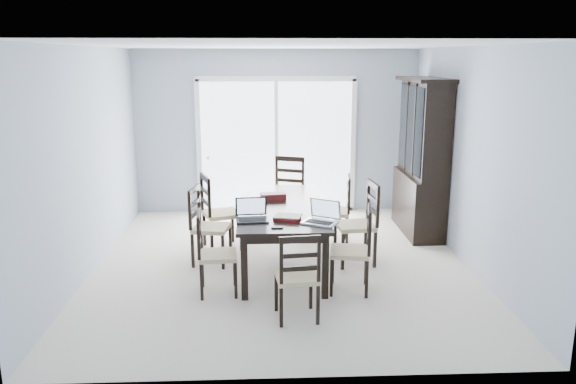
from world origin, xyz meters
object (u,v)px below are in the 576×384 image
at_px(laptop_silver, 320,218).
at_px(chair_right_near, 359,240).
at_px(chair_left_near, 209,244).
at_px(chair_end_near, 298,268).
at_px(chair_left_far, 214,204).
at_px(hot_tub, 254,172).
at_px(cell_phone, 277,227).
at_px(dining_table, 282,211).
at_px(china_hutch, 422,159).
at_px(chair_right_far, 340,202).
at_px(chair_left_mid, 203,217).
at_px(chair_right_mid, 363,214).
at_px(game_box, 273,196).
at_px(laptop_dark, 252,216).
at_px(chair_end_far, 288,185).

bearing_deg(laptop_silver, chair_right_near, 22.96).
distance_m(chair_left_near, chair_end_near, 1.15).
bearing_deg(chair_left_far, hot_tub, 150.82).
bearing_deg(laptop_silver, hot_tub, 130.48).
distance_m(chair_end_near, cell_phone, 0.68).
distance_m(dining_table, cell_phone, 0.92).
bearing_deg(dining_table, chair_left_near, -134.27).
bearing_deg(chair_right_near, china_hutch, -21.68).
xyz_separation_m(chair_left_near, chair_right_far, (1.61, 1.58, 0.02)).
bearing_deg(hot_tub, china_hutch, -41.85).
xyz_separation_m(chair_left_mid, chair_right_mid, (1.94, -0.08, 0.04)).
relative_size(chair_end_near, cell_phone, 8.40).
bearing_deg(chair_right_far, dining_table, 140.16).
bearing_deg(chair_left_near, chair_left_far, 177.86).
bearing_deg(hot_tub, chair_right_mid, -67.77).
relative_size(china_hutch, chair_right_near, 2.03).
bearing_deg(chair_end_near, chair_left_near, 135.25).
xyz_separation_m(chair_left_near, chair_right_mid, (1.79, 0.85, 0.07)).
bearing_deg(chair_left_near, chair_right_far, 129.86).
distance_m(dining_table, chair_end_near, 1.54).
xyz_separation_m(chair_right_mid, chair_end_near, (-0.89, -1.56, -0.07)).
bearing_deg(game_box, china_hutch, 24.35).
height_order(chair_left_near, chair_left_mid, chair_left_mid).
xyz_separation_m(chair_right_mid, hot_tub, (-1.38, 3.37, -0.15)).
xyz_separation_m(chair_left_near, chair_left_far, (-0.06, 1.43, 0.06)).
relative_size(chair_right_near, laptop_dark, 2.97).
bearing_deg(chair_right_near, chair_right_far, 8.21).
distance_m(laptop_silver, cell_phone, 0.48).
distance_m(chair_right_near, chair_right_far, 1.59).
xyz_separation_m(chair_left_near, game_box, (0.70, 1.11, 0.24)).
distance_m(china_hutch, chair_left_near, 3.53).
bearing_deg(chair_right_near, dining_table, 52.96).
distance_m(china_hutch, chair_left_mid, 3.22).
bearing_deg(chair_end_near, laptop_dark, 110.31).
bearing_deg(chair_left_mid, laptop_dark, 49.27).
bearing_deg(china_hutch, laptop_silver, -129.12).
bearing_deg(chair_left_far, china_hutch, 82.96).
bearing_deg(game_box, laptop_dark, -104.72).
bearing_deg(chair_end_far, laptop_silver, 115.67).
distance_m(chair_right_near, chair_right_mid, 0.88).
distance_m(chair_right_far, chair_end_far, 1.07).
bearing_deg(laptop_dark, china_hutch, 33.69).
distance_m(chair_left_near, chair_right_far, 2.26).
height_order(chair_end_far, cell_phone, chair_end_far).
relative_size(chair_left_mid, hot_tub, 0.54).
relative_size(chair_left_mid, chair_right_far, 1.01).
distance_m(china_hutch, chair_left_far, 2.99).
relative_size(chair_left_mid, chair_right_mid, 0.94).
distance_m(chair_left_near, chair_end_far, 2.60).
distance_m(chair_left_far, game_box, 0.84).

